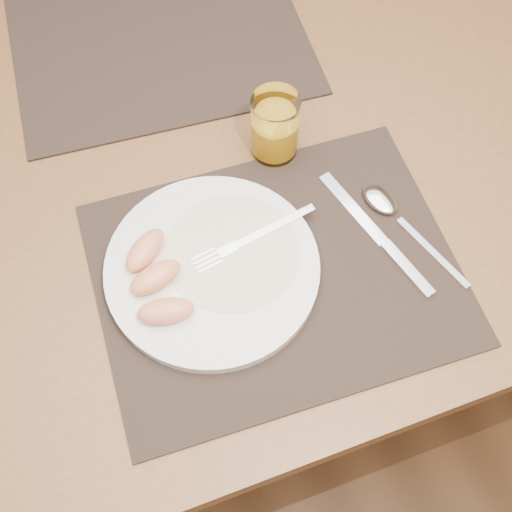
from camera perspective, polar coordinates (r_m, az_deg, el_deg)
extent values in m
plane|color=brown|center=(1.59, -2.24, -7.06)|extent=(5.00, 5.00, 0.00)
cube|color=brown|center=(0.94, -3.80, 8.98)|extent=(1.40, 0.90, 0.04)
cylinder|color=brown|center=(1.64, 14.57, 16.52)|extent=(0.06, 0.06, 0.71)
cube|color=#2C211B|center=(0.81, 1.82, -1.53)|extent=(0.46, 0.37, 0.00)
cube|color=#2C211B|center=(1.07, -8.54, 18.32)|extent=(0.47, 0.38, 0.00)
cylinder|color=white|center=(0.81, -3.91, -1.09)|extent=(0.27, 0.27, 0.02)
cylinder|color=white|center=(0.81, -2.14, 0.43)|extent=(0.17, 0.17, 0.00)
cube|color=silver|center=(0.82, 1.74, 2.68)|extent=(0.11, 0.03, 0.00)
cube|color=silver|center=(0.81, -2.53, 0.53)|extent=(0.03, 0.02, 0.00)
cube|color=silver|center=(0.80, -4.41, -0.42)|extent=(0.04, 0.03, 0.00)
cube|color=silver|center=(0.87, 8.62, 4.20)|extent=(0.05, 0.13, 0.00)
cube|color=silver|center=(0.83, 13.30, -1.10)|extent=(0.04, 0.09, 0.01)
cube|color=silver|center=(0.85, 15.43, 0.31)|extent=(0.05, 0.12, 0.00)
ellipsoid|color=silver|center=(0.87, 10.97, 5.03)|extent=(0.05, 0.06, 0.01)
cylinder|color=white|center=(0.88, 1.69, 11.48)|extent=(0.07, 0.07, 0.10)
cylinder|color=#FFAF15|center=(0.89, 1.65, 10.74)|extent=(0.06, 0.06, 0.05)
ellipsoid|color=#EB905F|center=(0.76, -8.03, -4.87)|extent=(0.07, 0.05, 0.03)
ellipsoid|color=#EB905F|center=(0.78, -8.95, -1.88)|extent=(0.07, 0.05, 0.03)
ellipsoid|color=#EB905F|center=(0.80, -9.82, 0.52)|extent=(0.07, 0.07, 0.03)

